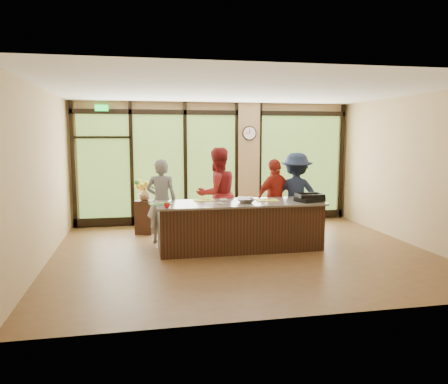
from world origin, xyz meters
name	(u,v)px	position (x,y,z in m)	size (l,w,h in m)	color
floor	(243,253)	(0.00, 0.00, 0.00)	(7.00, 7.00, 0.00)	#54371D
ceiling	(244,90)	(0.00, 0.00, 3.00)	(7.00, 7.00, 0.00)	silver
back_wall	(215,163)	(0.00, 3.00, 1.50)	(7.00, 7.00, 0.00)	tan
left_wall	(42,177)	(-3.50, 0.00, 1.50)	(6.00, 6.00, 0.00)	tan
right_wall	(414,170)	(3.50, 0.00, 1.50)	(6.00, 6.00, 0.00)	tan
window_wall	(222,167)	(0.16, 2.95, 1.39)	(6.90, 0.12, 3.00)	tan
island_base	(239,226)	(0.00, 0.30, 0.44)	(3.10, 1.00, 0.88)	#331911
countertop	(240,203)	(0.00, 0.30, 0.90)	(3.20, 1.10, 0.04)	slate
wall_clock	(249,133)	(0.85, 2.87, 2.25)	(0.36, 0.04, 0.36)	black
cook_left	(162,201)	(-1.45, 1.07, 0.86)	(0.63, 0.41, 1.73)	slate
cook_midleft	(217,194)	(-0.30, 1.09, 0.97)	(0.95, 0.74, 1.95)	maroon
cook_midright	(275,199)	(0.95, 1.04, 0.85)	(1.00, 0.42, 1.70)	maroon
cook_right	(296,195)	(1.45, 1.11, 0.91)	(1.18, 0.68, 1.83)	#192238
roasting_pan	(309,199)	(1.35, 0.10, 0.96)	(0.49, 0.38, 0.09)	black
mixing_bowl	(246,200)	(0.10, 0.20, 0.96)	(0.36, 0.36, 0.09)	silver
cutting_board_left	(161,204)	(-1.50, 0.35, 0.93)	(0.42, 0.32, 0.01)	#307F2E
cutting_board_center	(204,200)	(-0.64, 0.63, 0.93)	(0.41, 0.30, 0.01)	gold
cutting_board_right	(267,200)	(0.58, 0.39, 0.93)	(0.43, 0.32, 0.01)	gold
prep_bowl_near	(223,200)	(-0.29, 0.44, 0.94)	(0.15, 0.15, 0.05)	white
prep_bowl_mid	(220,203)	(-0.42, 0.08, 0.94)	(0.13, 0.13, 0.04)	white
prep_bowl_far	(240,198)	(0.13, 0.79, 0.93)	(0.12, 0.12, 0.03)	white
red_ramekin	(167,205)	(-1.42, -0.12, 0.96)	(0.11, 0.11, 0.09)	red
flower_stand	(145,217)	(-1.78, 2.02, 0.38)	(0.38, 0.38, 0.75)	#331911
flower_vase	(144,194)	(-1.78, 2.02, 0.89)	(0.26, 0.26, 0.28)	olive
bar_cart	(283,199)	(1.73, 2.75, 0.58)	(0.71, 0.42, 0.96)	#331911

